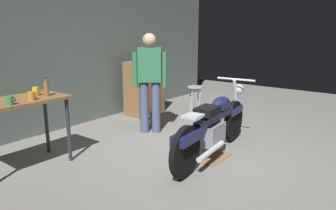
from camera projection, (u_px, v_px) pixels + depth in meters
ground_plane at (206, 159)px, 4.38m from camera, size 12.00×12.00×0.00m
back_wall at (74, 40)px, 5.69m from camera, size 8.00×0.12×3.10m
workbench at (12, 110)px, 3.85m from camera, size 1.30×0.64×0.90m
motorcycle at (214, 125)px, 4.39m from camera, size 2.19×0.62×1.00m
person_standing at (150, 79)px, 5.32m from camera, size 0.41×0.47×1.67m
shop_stool at (195, 93)px, 6.29m from camera, size 0.32×0.32×0.64m
wooden_dresser at (144, 88)px, 6.62m from camera, size 0.80×0.47×1.10m
drip_tray at (210, 156)px, 4.45m from camera, size 0.56×0.40×0.01m
mug_orange_travel at (31, 96)px, 3.83m from camera, size 0.12×0.09×0.10m
mug_yellow_tall at (36, 91)px, 4.09m from camera, size 0.12×0.08×0.11m
mug_green_speckled at (10, 101)px, 3.58m from camera, size 0.11×0.08×0.10m
bottle at (46, 89)px, 4.06m from camera, size 0.06×0.06×0.24m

